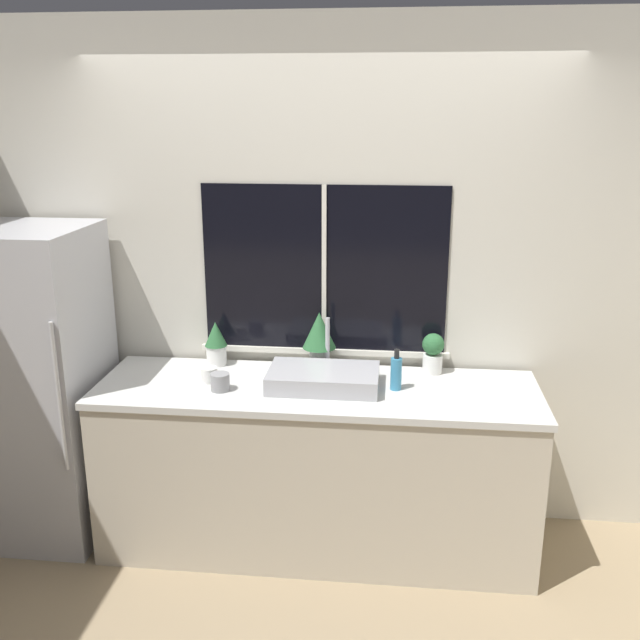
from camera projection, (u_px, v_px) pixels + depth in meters
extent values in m
plane|color=#937F60|center=(309.00, 580.00, 3.52)|extent=(14.00, 14.00, 0.00)
cube|color=beige|center=(325.00, 280.00, 3.83)|extent=(8.00, 0.06, 2.70)
cube|color=black|center=(324.00, 269.00, 3.78)|extent=(1.30, 0.01, 0.89)
cube|color=silver|center=(324.00, 269.00, 3.77)|extent=(0.02, 0.01, 0.89)
cube|color=silver|center=(324.00, 351.00, 3.90)|extent=(1.36, 0.04, 0.03)
cube|color=beige|center=(33.00, 246.00, 4.78)|extent=(0.06, 7.00, 2.70)
cube|color=beige|center=(317.00, 470.00, 3.71)|extent=(2.20, 0.66, 0.86)
cube|color=silver|center=(317.00, 390.00, 3.59)|extent=(2.23, 0.68, 0.03)
cube|color=#B7B7BC|center=(41.00, 385.00, 3.75)|extent=(0.61, 0.65, 1.68)
cylinder|color=silver|center=(59.00, 398.00, 3.38)|extent=(0.02, 0.02, 0.75)
cube|color=#ADADB2|center=(324.00, 378.00, 3.57)|extent=(0.55, 0.34, 0.09)
cylinder|color=#B7B7BC|center=(327.00, 370.00, 3.77)|extent=(0.04, 0.04, 0.03)
cylinder|color=#B7B7BC|center=(328.00, 343.00, 3.72)|extent=(0.02, 0.02, 0.27)
cylinder|color=white|center=(217.00, 355.00, 3.87)|extent=(0.11, 0.11, 0.11)
cone|color=#2D6638|center=(216.00, 334.00, 3.84)|extent=(0.12, 0.12, 0.13)
cylinder|color=white|center=(319.00, 358.00, 3.81)|extent=(0.10, 0.10, 0.12)
cone|color=#2D6638|center=(319.00, 330.00, 3.77)|extent=(0.18, 0.18, 0.19)
cylinder|color=white|center=(432.00, 364.00, 3.75)|extent=(0.10, 0.10, 0.10)
sphere|color=#2D6638|center=(433.00, 344.00, 3.72)|extent=(0.12, 0.12, 0.12)
cylinder|color=teal|center=(396.00, 374.00, 3.52)|extent=(0.06, 0.06, 0.16)
cylinder|color=black|center=(397.00, 354.00, 3.49)|extent=(0.03, 0.03, 0.05)
cylinder|color=gray|center=(220.00, 382.00, 3.52)|extent=(0.10, 0.10, 0.09)
cylinder|color=white|center=(209.00, 375.00, 3.63)|extent=(0.09, 0.09, 0.08)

